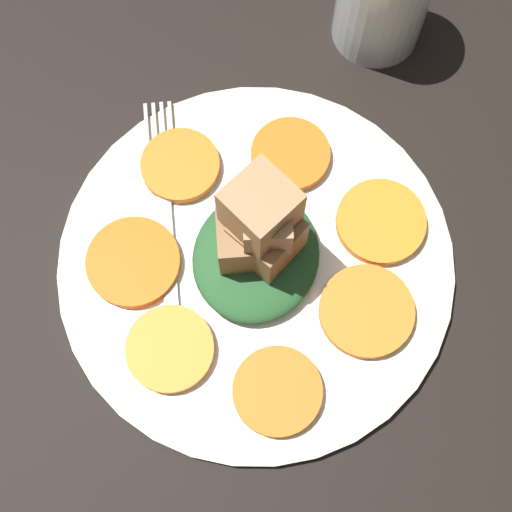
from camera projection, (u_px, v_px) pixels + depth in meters
table_slab at (256, 268)px, 57.24cm from camera, size 120.00×120.00×2.00cm
plate at (256, 262)px, 55.80cm from camera, size 30.89×30.89×1.05cm
carrot_slice_0 at (277, 391)px, 51.67cm from camera, size 6.57×6.57×0.86cm
carrot_slice_1 at (366, 311)px, 53.53cm from camera, size 7.18×7.18×0.86cm
carrot_slice_2 at (381, 222)px, 55.78cm from camera, size 7.05×7.05×0.86cm
carrot_slice_3 at (289, 154)px, 57.60cm from camera, size 6.43×6.43×0.86cm
carrot_slice_4 at (180, 166)px, 57.29cm from camera, size 6.37×6.37×0.86cm
carrot_slice_5 at (133, 262)px, 54.74cm from camera, size 7.24×7.24×0.86cm
carrot_slice_6 at (170, 349)px, 52.64cm from camera, size 6.56×6.56×0.86cm
center_pile at (258, 241)px, 51.89cm from camera, size 10.69×9.62×10.52cm
fork at (164, 202)px, 56.56cm from camera, size 17.90×9.08×0.40cm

